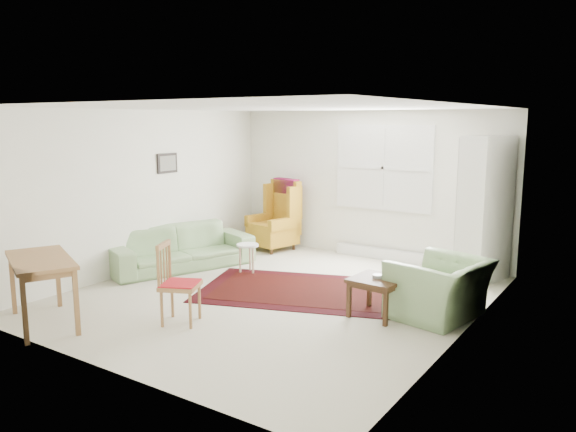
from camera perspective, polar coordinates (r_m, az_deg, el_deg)
The scene contains 10 objects.
room at distance 7.51m, azimuth -0.25°, elevation 1.44°, with size 5.04×5.54×2.51m.
rug at distance 7.85m, azimuth 1.27°, elevation -7.51°, with size 2.72×1.75×0.03m, color black, non-canonical shape.
sofa at distance 9.09m, azimuth -10.93°, elevation -2.38°, with size 2.28×0.89×0.92m, color #7EA16B.
armchair at distance 6.97m, azimuth 15.17°, elevation -6.57°, with size 1.09×0.95×0.85m, color #7EA16B.
wingback_chair at distance 10.16m, azimuth -1.58°, elevation 0.11°, with size 0.74×0.78×1.28m, color #B27D1B, non-canonical shape.
coffee_table at distance 6.90m, azimuth 9.05°, elevation -8.11°, with size 0.59×0.59×0.48m, color #3D2312, non-canonical shape.
stool at distance 8.73m, azimuth -4.12°, elevation -4.29°, with size 0.34×0.34×0.46m, color white, non-canonical shape.
cabinet at distance 8.62m, azimuth 19.41°, elevation 0.64°, with size 0.45×0.85×2.12m, color silver, non-canonical shape.
desk at distance 7.11m, azimuth -23.66°, elevation -7.01°, with size 1.24×0.62×0.79m, color olive, non-canonical shape.
desk_chair at distance 6.65m, azimuth -10.89°, elevation -6.73°, with size 0.42×0.42×0.95m, color olive, non-canonical shape.
Camera 1 is at (4.17, -5.95, 2.34)m, focal length 35.00 mm.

